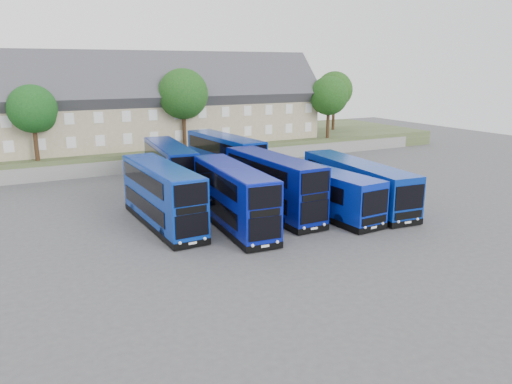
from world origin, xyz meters
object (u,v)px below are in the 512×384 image
(dd_front_mid, at_px, (234,198))
(tree_east, at_px, (329,97))
(tree_west, at_px, (34,111))
(tree_mid, at_px, (184,96))
(coach_east_a, at_px, (317,190))
(tree_far, at_px, (335,91))
(dd_front_left, at_px, (162,197))

(dd_front_mid, bearing_deg, tree_east, 47.42)
(tree_west, height_order, tree_mid, tree_mid)
(dd_front_mid, distance_m, tree_east, 34.67)
(coach_east_a, xyz_separation_m, tree_west, (-18.67, 22.81, 5.32))
(dd_front_mid, xyz_separation_m, coach_east_a, (7.66, 0.65, -0.44))
(coach_east_a, xyz_separation_m, tree_far, (23.33, 29.81, 5.99))
(coach_east_a, distance_m, tree_far, 38.32)
(tree_mid, bearing_deg, coach_east_a, -83.46)
(dd_front_left, distance_m, tree_mid, 24.01)
(dd_front_mid, bearing_deg, coach_east_a, 9.09)
(dd_front_left, relative_size, tree_far, 1.31)
(tree_east, bearing_deg, tree_far, 49.40)
(dd_front_left, relative_size, tree_mid, 1.23)
(dd_front_mid, distance_m, tree_west, 26.37)
(tree_far, bearing_deg, dd_front_left, -141.90)
(dd_front_left, relative_size, tree_east, 1.39)
(dd_front_left, xyz_separation_m, tree_west, (-6.57, 20.78, 4.86))
(coach_east_a, height_order, tree_east, tree_east)
(tree_west, bearing_deg, tree_mid, 1.79)
(dd_front_mid, bearing_deg, tree_west, 119.37)
(dd_front_mid, height_order, tree_far, tree_far)
(dd_front_left, xyz_separation_m, dd_front_mid, (4.44, -2.68, -0.02))
(tree_far, bearing_deg, tree_west, -170.54)
(tree_west, distance_m, tree_mid, 16.04)
(coach_east_a, bearing_deg, dd_front_left, 166.24)
(tree_east, bearing_deg, tree_west, -180.00)
(coach_east_a, bearing_deg, dd_front_mid, -179.38)
(dd_front_left, distance_m, tree_east, 36.40)
(coach_east_a, relative_size, tree_east, 1.60)
(dd_front_mid, xyz_separation_m, tree_far, (30.99, 30.46, 5.55))
(tree_west, xyz_separation_m, tree_east, (36.00, 0.00, 0.34))
(dd_front_mid, bearing_deg, tree_far, 48.74)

